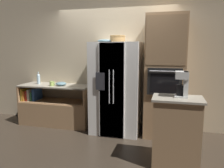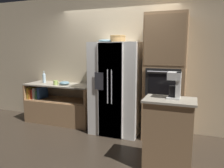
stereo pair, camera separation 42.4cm
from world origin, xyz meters
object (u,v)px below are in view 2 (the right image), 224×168
object	(u,v)px
wall_oven	(165,78)
wicker_basket	(118,38)
bottle_tall	(44,78)
mug	(56,83)
fruit_bowl	(105,41)
coffee_maker	(176,84)
mixing_bowl	(64,83)
refrigerator	(117,88)

from	to	relation	value
wall_oven	wicker_basket	distance (m)	1.16
bottle_tall	mug	size ratio (longest dim) A/B	2.11
fruit_bowl	coffee_maker	world-z (taller)	fruit_bowl
wall_oven	mixing_bowl	world-z (taller)	wall_oven
wall_oven	wicker_basket	world-z (taller)	wall_oven
coffee_maker	refrigerator	bearing A→B (deg)	139.29
refrigerator	wicker_basket	size ratio (longest dim) A/B	5.89
refrigerator	bottle_tall	bearing A→B (deg)	175.97
fruit_bowl	refrigerator	bearing A→B (deg)	8.54
fruit_bowl	mug	distance (m)	1.48
bottle_tall	mug	xyz separation A→B (m)	(0.43, -0.17, -0.07)
fruit_bowl	mixing_bowl	size ratio (longest dim) A/B	1.28
wall_oven	bottle_tall	world-z (taller)	wall_oven
bottle_tall	coffee_maker	world-z (taller)	coffee_maker
wall_oven	bottle_tall	distance (m)	2.77
fruit_bowl	mixing_bowl	bearing A→B (deg)	176.64
mixing_bowl	refrigerator	bearing A→B (deg)	-1.18
fruit_bowl	bottle_tall	bearing A→B (deg)	174.23
refrigerator	fruit_bowl	distance (m)	0.95
wicker_basket	fruit_bowl	size ratio (longest dim) A/B	1.06
wall_oven	bottle_tall	xyz separation A→B (m)	(-2.76, 0.09, -0.14)
fruit_bowl	coffee_maker	bearing A→B (deg)	-35.05
refrigerator	bottle_tall	world-z (taller)	refrigerator
wicker_basket	mixing_bowl	xyz separation A→B (m)	(-1.24, 0.02, -0.93)
refrigerator	mixing_bowl	size ratio (longest dim) A/B	7.96
wicker_basket	fruit_bowl	bearing A→B (deg)	-172.01
wall_oven	fruit_bowl	bearing A→B (deg)	-176.22
refrigerator	wicker_basket	world-z (taller)	wicker_basket
mixing_bowl	coffee_maker	bearing A→B (deg)	-23.52
refrigerator	wall_oven	bearing A→B (deg)	2.63
mug	mixing_bowl	xyz separation A→B (m)	(0.18, 0.06, -0.01)
wicker_basket	mug	size ratio (longest dim) A/B	2.37
bottle_tall	mug	world-z (taller)	bottle_tall
fruit_bowl	coffee_maker	xyz separation A→B (m)	(1.42, -0.99, -0.62)
wall_oven	mixing_bowl	bearing A→B (deg)	-179.54
mug	coffee_maker	world-z (taller)	coffee_maker
refrigerator	fruit_bowl	xyz separation A→B (m)	(-0.22, -0.03, 0.92)
bottle_tall	mug	distance (m)	0.47
refrigerator	wall_oven	distance (m)	0.96
mug	coffee_maker	distance (m)	2.79
bottle_tall	mixing_bowl	world-z (taller)	bottle_tall
wicker_basket	mug	distance (m)	1.70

